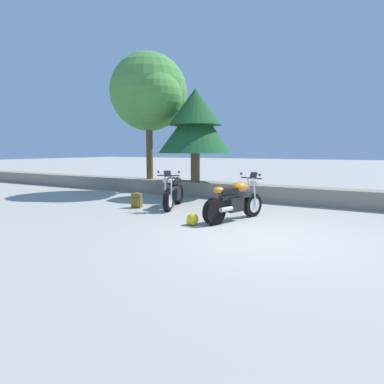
# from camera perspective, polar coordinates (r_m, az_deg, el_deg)

# --- Properties ---
(ground_plane) EXTENTS (120.00, 120.00, 0.00)m
(ground_plane) POSITION_cam_1_polar(r_m,az_deg,el_deg) (6.93, 11.71, -7.60)
(ground_plane) COLOR #A3A099
(stone_wall) EXTENTS (36.00, 0.80, 0.55)m
(stone_wall) POSITION_cam_1_polar(r_m,az_deg,el_deg) (11.47, 19.14, -0.61)
(stone_wall) COLOR gray
(stone_wall) RESTS_ON ground
(motorcycle_black_near_left) EXTENTS (0.96, 1.99, 1.18)m
(motorcycle_black_near_left) POSITION_cam_1_polar(r_m,az_deg,el_deg) (10.20, -3.23, 0.05)
(motorcycle_black_near_left) COLOR black
(motorcycle_black_near_left) RESTS_ON ground
(motorcycle_orange_centre) EXTENTS (0.94, 2.00, 1.18)m
(motorcycle_orange_centre) POSITION_cam_1_polar(r_m,az_deg,el_deg) (8.38, 7.42, -1.56)
(motorcycle_orange_centre) COLOR black
(motorcycle_orange_centre) RESTS_ON ground
(rider_backpack) EXTENTS (0.33, 0.30, 0.47)m
(rider_backpack) POSITION_cam_1_polar(r_m,az_deg,el_deg) (10.29, -9.46, -1.34)
(rider_backpack) COLOR brown
(rider_backpack) RESTS_ON ground
(rider_helmet) EXTENTS (0.28, 0.28, 0.28)m
(rider_helmet) POSITION_cam_1_polar(r_m,az_deg,el_deg) (7.84, 0.08, -4.70)
(rider_helmet) COLOR yellow
(rider_helmet) RESTS_ON ground
(leafy_tree_far_left) EXTENTS (3.29, 3.13, 5.12)m
(leafy_tree_far_left) POSITION_cam_1_polar(r_m,az_deg,el_deg) (14.09, -7.18, 16.41)
(leafy_tree_far_left) COLOR brown
(leafy_tree_far_left) RESTS_ON stone_wall
(pine_tree_mid_left) EXTENTS (2.76, 2.76, 3.46)m
(pine_tree_mid_left) POSITION_cam_1_polar(r_m,az_deg,el_deg) (12.58, 0.57, 11.83)
(pine_tree_mid_left) COLOR brown
(pine_tree_mid_left) RESTS_ON stone_wall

